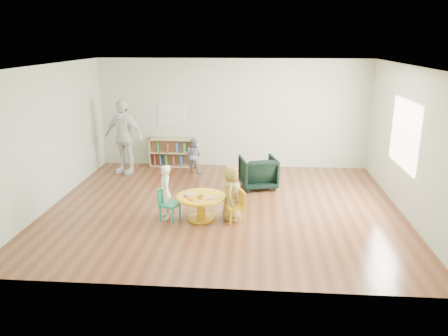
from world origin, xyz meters
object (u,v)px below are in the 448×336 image
at_px(child_right, 231,193).
at_px(kid_chair_left, 168,202).
at_px(adult_caretaker, 124,137).
at_px(bookshelf, 172,152).
at_px(activity_table, 201,203).
at_px(child_left, 165,192).
at_px(toddler, 194,155).
at_px(armchair, 258,172).
at_px(kid_chair_right, 237,205).

bearing_deg(child_right, kid_chair_left, 99.75).
bearing_deg(adult_caretaker, child_right, -25.72).
bearing_deg(child_right, bookshelf, 33.41).
height_order(activity_table, kid_chair_left, kid_chair_left).
distance_m(child_left, toddler, 2.94).
distance_m(armchair, child_left, 2.58).
height_order(toddler, adult_caretaker, adult_caretaker).
height_order(bookshelf, child_right, child_right).
relative_size(armchair, toddler, 0.87).
height_order(child_left, adult_caretaker, adult_caretaker).
bearing_deg(armchair, bookshelf, -49.13).
bearing_deg(child_right, adult_caretaker, 51.99).
distance_m(toddler, adult_caretaker, 1.79).
bearing_deg(bookshelf, activity_table, -70.60).
height_order(kid_chair_right, adult_caretaker, adult_caretaker).
bearing_deg(kid_chair_right, armchair, -32.54).
relative_size(kid_chair_right, armchair, 0.76).
bearing_deg(kid_chair_right, child_left, 65.85).
distance_m(kid_chair_right, toddler, 3.25).
distance_m(activity_table, child_right, 0.60).
distance_m(child_right, adult_caretaker, 3.99).
xyz_separation_m(kid_chair_right, child_left, (-1.36, 0.06, 0.20)).
bearing_deg(adult_caretaker, bookshelf, 52.20).
xyz_separation_m(activity_table, bookshelf, (-1.23, 3.50, 0.05)).
distance_m(activity_table, toddler, 2.99).
relative_size(kid_chair_right, adult_caretaker, 0.32).
xyz_separation_m(kid_chair_left, bookshelf, (-0.61, 3.55, 0.03)).
xyz_separation_m(kid_chair_right, child_right, (-0.12, 0.09, 0.21)).
height_order(kid_chair_left, child_left, child_left).
height_order(kid_chair_left, bookshelf, bookshelf).
relative_size(activity_table, toddler, 1.02).
bearing_deg(child_right, armchair, -8.77).
bearing_deg(toddler, armchair, 166.71).
bearing_deg(child_left, kid_chair_right, 68.08).
relative_size(armchair, child_left, 0.77).
bearing_deg(kid_chair_right, activity_table, 63.21).
bearing_deg(bookshelf, child_left, -80.96).
bearing_deg(activity_table, bookshelf, 109.40).
bearing_deg(armchair, toddler, -46.71).
relative_size(activity_table, armchair, 1.16).
bearing_deg(child_left, bookshelf, 169.68).
bearing_deg(bookshelf, child_right, -62.64).
relative_size(bookshelf, child_right, 1.13).
bearing_deg(toddler, adult_caretaker, 24.00).
relative_size(child_right, adult_caretaker, 0.57).
distance_m(kid_chair_left, armchair, 2.58).
height_order(armchair, child_right, child_right).
distance_m(kid_chair_right, child_left, 1.37).
xyz_separation_m(kid_chair_right, toddler, (-1.25, 3.00, 0.13)).
height_order(kid_chair_left, kid_chair_right, kid_chair_left).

